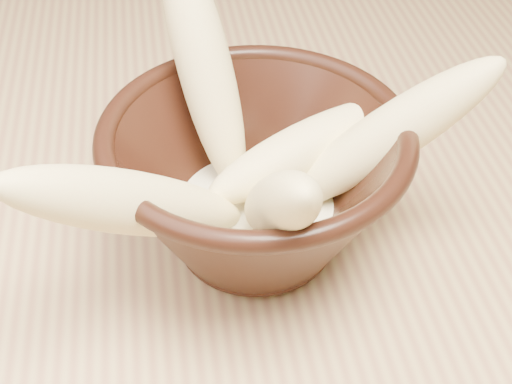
% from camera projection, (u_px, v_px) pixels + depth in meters
% --- Properties ---
extents(table, '(1.20, 0.80, 0.75)m').
position_uv_depth(table, '(182.00, 271.00, 0.64)').
color(table, tan).
rests_on(table, ground).
extents(bowl, '(0.22, 0.22, 0.12)m').
position_uv_depth(bowl, '(256.00, 181.00, 0.51)').
color(bowl, black).
rests_on(bowl, table).
extents(milk_puddle, '(0.12, 0.12, 0.02)m').
position_uv_depth(milk_puddle, '(256.00, 211.00, 0.53)').
color(milk_puddle, beige).
rests_on(milk_puddle, bowl).
extents(banana_upright, '(0.08, 0.14, 0.18)m').
position_uv_depth(banana_upright, '(204.00, 65.00, 0.52)').
color(banana_upright, '#F0D58E').
rests_on(banana_upright, bowl).
extents(banana_left, '(0.18, 0.12, 0.15)m').
position_uv_depth(banana_left, '(135.00, 203.00, 0.44)').
color(banana_left, '#F0D58E').
rests_on(banana_left, bowl).
extents(banana_right, '(0.17, 0.05, 0.15)m').
position_uv_depth(banana_right, '(388.00, 136.00, 0.50)').
color(banana_right, '#F0D58E').
rests_on(banana_right, bowl).
extents(banana_across, '(0.17, 0.10, 0.06)m').
position_uv_depth(banana_across, '(304.00, 150.00, 0.52)').
color(banana_across, '#F0D58E').
rests_on(banana_across, bowl).
extents(banana_front, '(0.05, 0.14, 0.14)m').
position_uv_depth(banana_front, '(280.00, 206.00, 0.44)').
color(banana_front, '#F0D58E').
rests_on(banana_front, bowl).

